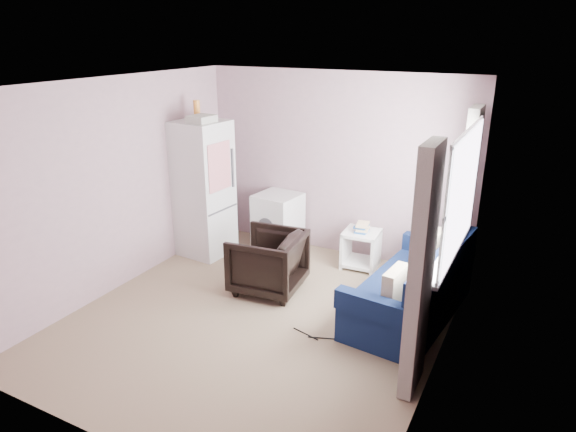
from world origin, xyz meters
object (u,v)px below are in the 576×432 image
armchair (268,259)px  sofa (415,291)px  washing_machine (278,220)px  fridge (204,188)px  side_table (361,246)px

armchair → sofa: size_ratio=0.41×
washing_machine → sofa: size_ratio=0.41×
fridge → washing_machine: 1.15m
fridge → side_table: fridge is taller
fridge → side_table: bearing=19.2°
armchair → washing_machine: size_ratio=1.00×
sofa → washing_machine: bearing=162.3°
fridge → side_table: (2.10, 0.55, -0.65)m
armchair → sofa: sofa is taller
fridge → sofa: 3.15m
side_table → fridge: bearing=-165.4°
armchair → washing_machine: (-0.51, 1.18, 0.02)m
fridge → armchair: bearing=-19.2°
fridge → washing_machine: (0.83, 0.60, -0.52)m
armchair → sofa: bearing=89.7°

